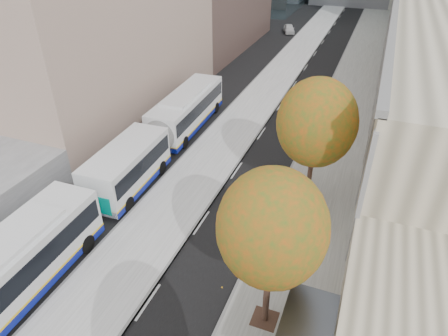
% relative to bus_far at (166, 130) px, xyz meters
% --- Properties ---
extents(bus_platform, '(4.25, 150.00, 0.15)m').
position_rel_bus_far_xyz_m(bus_platform, '(3.71, 10.07, -1.53)').
color(bus_platform, '#A4A4A4').
rests_on(bus_platform, ground).
extents(sidewalk, '(4.75, 150.00, 0.08)m').
position_rel_bus_far_xyz_m(sidewalk, '(11.71, 10.07, -1.57)').
color(sidewalk, slate).
rests_on(sidewalk, ground).
extents(tree_c, '(4.20, 4.20, 7.28)m').
position_rel_bus_far_xyz_m(tree_c, '(11.18, -11.93, 3.64)').
color(tree_c, black).
rests_on(tree_c, sidewalk).
extents(tree_d, '(4.40, 4.40, 7.60)m').
position_rel_bus_far_xyz_m(tree_d, '(11.18, -2.93, 3.86)').
color(tree_d, black).
rests_on(tree_d, sidewalk).
extents(bus_far, '(3.19, 17.74, 2.94)m').
position_rel_bus_far_xyz_m(bus_far, '(0.00, 0.00, 0.00)').
color(bus_far, silver).
rests_on(bus_far, ground).
extents(distant_car, '(2.56, 3.86, 1.22)m').
position_rel_bus_far_xyz_m(distant_car, '(0.22, 38.53, -1.00)').
color(distant_car, silver).
rests_on(distant_car, ground).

